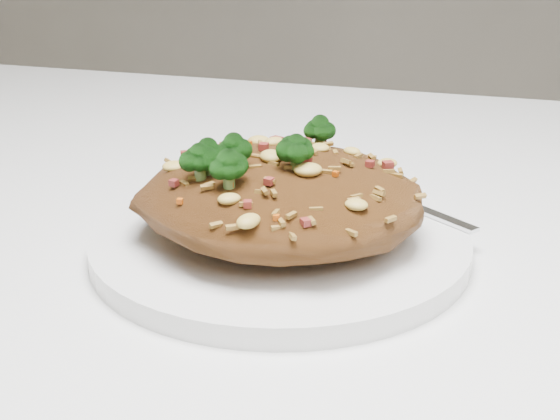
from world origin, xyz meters
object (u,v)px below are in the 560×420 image
Objects in this scene: dining_table at (293,315)px; fork at (393,199)px; plate at (280,241)px; fried_rice at (279,185)px.

dining_table is 0.13m from fork.
plate is (0.01, -0.08, 0.10)m from dining_table.
dining_table is 0.16m from fried_rice.
fork reaches higher than dining_table.
dining_table is at bearing 98.50° from fried_rice.
fried_rice is (-0.00, -0.00, 0.04)m from plate.
dining_table is 4.93× the size of plate.
fried_rice reaches higher than fork.
dining_table is 0.12m from plate.
fried_rice reaches higher than dining_table.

